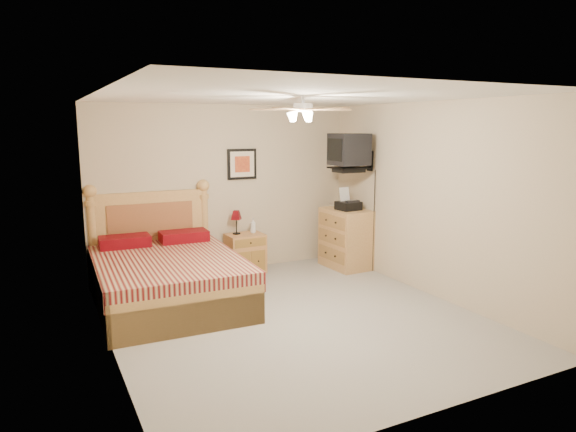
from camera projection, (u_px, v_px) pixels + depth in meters
name	position (u px, v px, depth m)	size (l,w,h in m)	color
floor	(294.00, 318.00, 5.93)	(4.50, 4.50, 0.00)	gray
ceiling	(294.00, 96.00, 5.49)	(4.00, 4.50, 0.04)	white
wall_back	(225.00, 189.00, 7.69)	(4.00, 0.04, 2.50)	tan
wall_front	(436.00, 257.00, 3.73)	(4.00, 0.04, 2.50)	tan
wall_left	(105.00, 227.00, 4.82)	(0.04, 4.50, 2.50)	tan
wall_right	(432.00, 200.00, 6.59)	(0.04, 4.50, 2.50)	tan
bed	(167.00, 248.00, 6.27)	(1.68, 2.20, 1.42)	tan
nightstand	(245.00, 253.00, 7.73)	(0.54, 0.41, 0.59)	#A56741
table_lamp	(236.00, 222.00, 7.66)	(0.19, 0.19, 0.36)	#5A050B
lotion_bottle	(253.00, 225.00, 7.76)	(0.09, 0.09, 0.23)	silver
framed_picture	(242.00, 164.00, 7.72)	(0.46, 0.04, 0.46)	black
dresser	(346.00, 238.00, 7.99)	(0.54, 0.78, 0.92)	#A76F40
fax_machine	(348.00, 199.00, 7.82)	(0.32, 0.34, 0.34)	black
magazine_lower	(335.00, 206.00, 8.09)	(0.22, 0.29, 0.03)	beige
magazine_upper	(335.00, 205.00, 8.09)	(0.19, 0.25, 0.02)	gray
wall_tv	(358.00, 152.00, 7.56)	(0.56, 0.46, 0.58)	black
ceiling_fan	(303.00, 109.00, 5.34)	(1.14, 1.14, 0.28)	white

